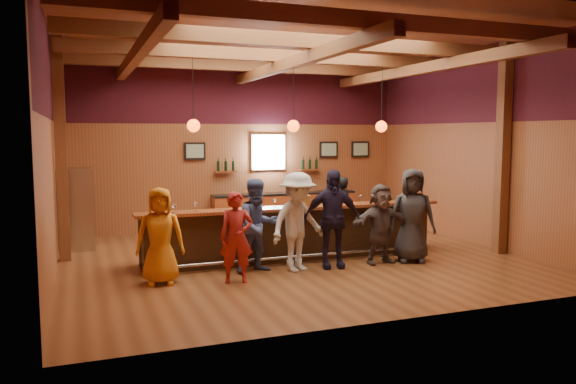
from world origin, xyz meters
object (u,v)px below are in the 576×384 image
object	(u,v)px
back_bar_cabinet	(285,210)
customer_redvest	(236,237)
customer_white	(298,222)
bottle_a	(331,197)
customer_dark	(412,215)
customer_brown	(381,224)
bartender	(341,210)
bar_counter	(291,233)
customer_orange	(160,236)
stainless_fridge	(77,209)
customer_denim	(258,226)
ice_bucket	(306,201)
customer_navy	(332,219)

from	to	relation	value
back_bar_cabinet	customer_redvest	size ratio (longest dim) A/B	2.54
customer_white	bottle_a	bearing A→B (deg)	17.89
bottle_a	customer_dark	bearing A→B (deg)	-34.95
customer_brown	customer_redvest	bearing A→B (deg)	-177.81
bartender	bottle_a	xyz separation A→B (m)	(-0.83, -1.22, 0.48)
customer_white	bottle_a	size ratio (longest dim) A/B	4.89
bar_counter	customer_brown	xyz separation A→B (m)	(1.47, -1.08, 0.27)
bar_counter	customer_orange	distance (m)	3.03
back_bar_cabinet	stainless_fridge	bearing A→B (deg)	-168.07
stainless_fridge	customer_dark	size ratio (longest dim) A/B	0.96
bar_counter	bottle_a	size ratio (longest dim) A/B	16.71
customer_orange	customer_denim	world-z (taller)	customer_denim
customer_orange	ice_bucket	distance (m)	3.11
customer_orange	bartender	world-z (taller)	customer_orange
customer_dark	bottle_a	xyz separation A→B (m)	(-1.34, 0.94, 0.32)
customer_orange	customer_dark	bearing A→B (deg)	7.28
bar_counter	customer_orange	xyz separation A→B (m)	(-2.81, -1.10, 0.31)
customer_redvest	customer_white	bearing A→B (deg)	27.11
customer_redvest	customer_dark	distance (m)	3.71
customer_white	customer_dark	xyz separation A→B (m)	(2.41, -0.09, 0.01)
customer_navy	bartender	world-z (taller)	customer_navy
customer_orange	customer_dark	size ratio (longest dim) A/B	0.89
customer_orange	customer_brown	distance (m)	4.28
stainless_fridge	bottle_a	bearing A→B (deg)	-28.71
customer_redvest	customer_brown	distance (m)	3.06
bar_counter	customer_brown	world-z (taller)	customer_brown
bar_counter	customer_navy	bearing A→B (deg)	-68.18
back_bar_cabinet	customer_denim	size ratio (longest dim) A/B	2.31
stainless_fridge	ice_bucket	bearing A→B (deg)	-32.99
back_bar_cabinet	bartender	size ratio (longest dim) A/B	2.56
bar_counter	back_bar_cabinet	size ratio (longest dim) A/B	1.57
customer_navy	ice_bucket	distance (m)	0.81
bartender	bar_counter	bearing A→B (deg)	18.72
customer_white	bartender	bearing A→B (deg)	26.86
back_bar_cabinet	customer_navy	distance (m)	4.71
back_bar_cabinet	bottle_a	size ratio (longest dim) A/B	10.61
back_bar_cabinet	customer_white	xyz separation A→B (m)	(-1.47, -4.65, 0.45)
customer_redvest	customer_navy	world-z (taller)	customer_navy
stainless_fridge	bartender	distance (m)	5.91
bottle_a	back_bar_cabinet	bearing A→B (deg)	83.95
customer_dark	stainless_fridge	bearing A→B (deg)	171.33
bar_counter	back_bar_cabinet	xyz separation A→B (m)	(1.18, 3.57, -0.05)
stainless_fridge	bartender	world-z (taller)	stainless_fridge
customer_denim	customer_redvest	bearing A→B (deg)	-144.63
customer_navy	customer_redvest	bearing A→B (deg)	-157.24
customer_orange	customer_navy	size ratio (longest dim) A/B	0.88
customer_redvest	customer_brown	world-z (taller)	customer_brown
customer_redvest	customer_dark	world-z (taller)	customer_dark
bar_counter	customer_brown	bearing A→B (deg)	-36.39
customer_orange	customer_brown	xyz separation A→B (m)	(4.28, 0.02, -0.04)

